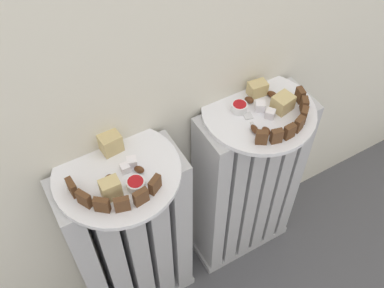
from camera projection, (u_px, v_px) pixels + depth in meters
The scene contains 34 objects.
radiator_left at pixel (132, 244), 1.21m from camera, with size 0.32×0.13×0.63m.
radiator_right at pixel (246, 187), 1.33m from camera, with size 0.32×0.13×0.63m.
plate_left at pixel (117, 173), 0.96m from camera, with size 0.28×0.28×0.01m, color white.
plate_right at pixel (259, 111), 1.08m from camera, with size 0.28×0.28×0.01m, color white.
dark_cake_slice_left_0 at pixel (72, 187), 0.91m from camera, with size 0.03×0.01×0.04m, color #56351E.
dark_cake_slice_left_1 at pixel (84, 199), 0.89m from camera, with size 0.03×0.01×0.04m, color #56351E.
dark_cake_slice_left_2 at pixel (102, 205), 0.88m from camera, with size 0.03×0.01×0.04m, color #56351E.
dark_cake_slice_left_3 at pixel (122, 204), 0.88m from camera, with size 0.03×0.01×0.04m, color #56351E.
dark_cake_slice_left_4 at pixel (141, 197), 0.89m from camera, with size 0.03×0.01×0.04m, color #56351E.
dark_cake_slice_left_5 at pixel (155, 185), 0.91m from camera, with size 0.03×0.01×0.04m, color #56351E.
marble_cake_slice_left_0 at pixel (111, 189), 0.90m from camera, with size 0.04×0.03×0.05m, color tan.
marble_cake_slice_left_1 at pixel (110, 143), 0.98m from camera, with size 0.05×0.04×0.05m, color tan.
turkish_delight_left_0 at pixel (125, 168), 0.95m from camera, with size 0.02×0.02×0.02m, color white.
turkish_delight_left_1 at pixel (132, 162), 0.96m from camera, with size 0.02×0.02×0.02m, color white.
medjool_date_left_0 at pixel (139, 170), 0.95m from camera, with size 0.02×0.02×0.02m, color #4C2814.
medjool_date_left_1 at pixel (108, 180), 0.93m from camera, with size 0.03×0.02×0.02m, color #4C2814.
jam_bowl_left at pixel (136, 184), 0.92m from camera, with size 0.04×0.04×0.02m.
dark_cake_slice_right_0 at pixel (262, 137), 1.00m from camera, with size 0.03×0.01×0.04m, color #56351E.
dark_cake_slice_right_1 at pixel (277, 136), 1.00m from camera, with size 0.03×0.01×0.04m, color #56351E.
dark_cake_slice_right_2 at pixel (289, 132), 1.01m from camera, with size 0.03×0.01×0.04m, color #56351E.
dark_cake_slice_right_3 at pixel (299, 124), 1.02m from camera, with size 0.03×0.01×0.04m, color #56351E.
dark_cake_slice_right_4 at pixel (304, 115), 1.04m from camera, with size 0.03×0.01×0.04m, color #56351E.
dark_cake_slice_right_5 at pixel (304, 105), 1.06m from camera, with size 0.03×0.01×0.04m, color #56351E.
dark_cake_slice_right_6 at pixel (300, 95), 1.09m from camera, with size 0.03×0.01×0.04m, color #56351E.
marble_cake_slice_right_0 at pixel (257, 89), 1.10m from camera, with size 0.05×0.03×0.04m, color tan.
marble_cake_slice_right_1 at pixel (283, 103), 1.07m from camera, with size 0.05×0.04×0.04m, color tan.
turkish_delight_right_0 at pixel (260, 106), 1.07m from camera, with size 0.02×0.02×0.02m, color white.
turkish_delight_right_1 at pixel (270, 114), 1.06m from camera, with size 0.02×0.02×0.02m, color white.
medjool_date_right_0 at pixel (266, 131), 1.02m from camera, with size 0.03×0.02×0.01m, color #4C2814.
medjool_date_right_1 at pixel (249, 100), 1.09m from camera, with size 0.02×0.02×0.02m, color #4C2814.
medjool_date_right_2 at pixel (272, 95), 1.10m from camera, with size 0.03×0.02×0.02m, color #4C2814.
medjool_date_right_3 at pixel (255, 129), 1.03m from camera, with size 0.03×0.01×0.02m, color #4C2814.
jam_bowl_right at pixel (239, 107), 1.07m from camera, with size 0.04×0.04×0.02m.
fork at pixel (253, 125), 1.05m from camera, with size 0.04×0.10×0.00m.
Camera 1 is at (-0.33, -0.30, 1.41)m, focal length 41.29 mm.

